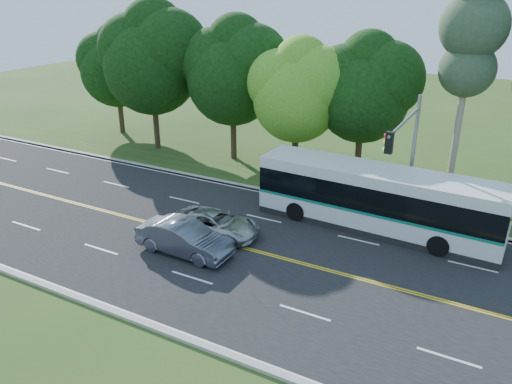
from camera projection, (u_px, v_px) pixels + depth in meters
The scene contains 12 objects.
ground at pixel (240, 247), 25.03m from camera, with size 120.00×120.00×0.00m, color #2B4517.
road at pixel (240, 247), 25.02m from camera, with size 60.00×14.00×0.02m, color black.
curb_north at pixel (298, 197), 30.82m from camera, with size 60.00×0.30×0.15m, color #A9A299.
curb_south at pixel (148, 325), 19.18m from camera, with size 60.00×0.30×0.15m, color #A9A299.
grass_verge at pixel (310, 187), 32.33m from camera, with size 60.00×4.00×0.10m, color #2B4517.
lane_markings at pixel (239, 246), 25.06m from camera, with size 57.60×13.82×0.00m.
tree_row at pixel (262, 70), 34.58m from camera, with size 44.70×9.10×13.84m.
bougainvillea_hedge at pixel (422, 204), 28.23m from camera, with size 9.50×2.25×1.50m.
traffic_signal at pixel (407, 148), 24.79m from camera, with size 0.42×6.10×7.00m.
transit_bus at pixel (376, 200), 26.34m from camera, with size 12.93×3.37×3.35m.
sedan at pixel (184, 238), 24.17m from camera, with size 1.71×4.89×1.61m, color slate.
suv at pixel (215, 224), 25.97m from camera, with size 2.20×4.78×1.33m, color #ADB0B1.
Camera 1 is at (11.17, -19.05, 12.13)m, focal length 35.00 mm.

